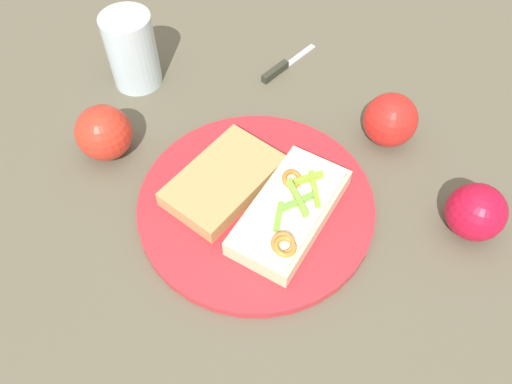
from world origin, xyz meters
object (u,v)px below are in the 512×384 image
(sandwich, at_px, (290,210))
(apple_0, at_px, (390,120))
(bread_slice_side, at_px, (224,180))
(drinking_glass, at_px, (132,51))
(plate, at_px, (256,204))
(knife, at_px, (282,67))
(apple_2, at_px, (104,133))
(apple_1, at_px, (476,210))

(sandwich, relative_size, apple_0, 2.57)
(bread_slice_side, distance_m, drinking_glass, 0.26)
(plate, xyz_separation_m, sandwich, (0.02, 0.04, 0.02))
(sandwich, distance_m, knife, 0.29)
(bread_slice_side, relative_size, apple_0, 2.02)
(bread_slice_side, relative_size, apple_2, 1.98)
(apple_2, distance_m, knife, 0.30)
(sandwich, bearing_deg, apple_2, -85.18)
(drinking_glass, bearing_deg, plate, 44.13)
(apple_1, xyz_separation_m, drinking_glass, (-0.22, -0.48, 0.02))
(sandwich, bearing_deg, drinking_glass, -108.95)
(plate, bearing_deg, sandwich, 65.34)
(bread_slice_side, distance_m, apple_1, 0.31)
(plate, xyz_separation_m, apple_0, (-0.14, 0.17, 0.03))
(apple_0, xyz_separation_m, apple_2, (0.07, -0.38, 0.00))
(plate, relative_size, sandwich, 1.58)
(apple_2, xyz_separation_m, knife, (-0.20, 0.22, -0.03))
(bread_slice_side, height_order, apple_0, apple_0)
(bread_slice_side, bearing_deg, knife, -160.47)
(apple_1, relative_size, knife, 0.67)
(apple_0, xyz_separation_m, knife, (-0.13, -0.16, -0.03))
(sandwich, height_order, apple_0, apple_0)
(apple_0, distance_m, apple_2, 0.39)
(plate, height_order, drinking_glass, drinking_glass)
(drinking_glass, bearing_deg, bread_slice_side, 40.14)
(bread_slice_side, relative_size, drinking_glass, 1.31)
(sandwich, distance_m, apple_2, 0.27)
(apple_0, relative_size, apple_2, 0.98)
(apple_0, xyz_separation_m, apple_1, (0.14, 0.10, -0.00))
(bread_slice_side, height_order, apple_1, apple_1)
(sandwich, height_order, knife, sandwich)
(apple_1, bearing_deg, drinking_glass, -114.21)
(bread_slice_side, height_order, knife, bread_slice_side)
(apple_0, relative_size, knife, 0.71)
(knife, bearing_deg, bread_slice_side, -155.98)
(drinking_glass, height_order, knife, drinking_glass)
(sandwich, xyz_separation_m, knife, (-0.29, -0.03, -0.03))
(sandwich, height_order, apple_1, apple_1)
(plate, distance_m, apple_2, 0.23)
(bread_slice_side, bearing_deg, sandwich, 97.33)
(bread_slice_side, distance_m, knife, 0.26)
(plate, distance_m, drinking_glass, 0.31)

